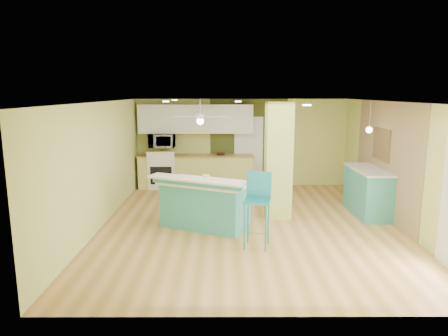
{
  "coord_description": "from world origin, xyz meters",
  "views": [
    {
      "loc": [
        -0.54,
        -7.92,
        2.69
      ],
      "look_at": [
        -0.52,
        0.4,
        1.1
      ],
      "focal_mm": 32.0,
      "sensor_mm": 36.0,
      "label": 1
    }
  ],
  "objects_px": {
    "canister": "(206,179)",
    "peninsula": "(205,203)",
    "side_counter": "(368,191)",
    "bar_stool": "(258,197)",
    "fruit_bowl": "(221,154)"
  },
  "relations": [
    {
      "from": "canister",
      "to": "peninsula",
      "type": "bearing_deg",
      "value": 115.71
    },
    {
      "from": "peninsula",
      "to": "side_counter",
      "type": "relative_size",
      "value": 1.35
    },
    {
      "from": "peninsula",
      "to": "canister",
      "type": "bearing_deg",
      "value": -39.87
    },
    {
      "from": "bar_stool",
      "to": "fruit_bowl",
      "type": "height_order",
      "value": "bar_stool"
    },
    {
      "from": "side_counter",
      "to": "canister",
      "type": "xyz_separation_m",
      "value": [
        -3.58,
        -0.91,
        0.49
      ]
    },
    {
      "from": "canister",
      "to": "fruit_bowl",
      "type": "bearing_deg",
      "value": 85.35
    },
    {
      "from": "peninsula",
      "to": "bar_stool",
      "type": "distance_m",
      "value": 1.46
    },
    {
      "from": "peninsula",
      "to": "bar_stool",
      "type": "height_order",
      "value": "bar_stool"
    },
    {
      "from": "bar_stool",
      "to": "fruit_bowl",
      "type": "distance_m",
      "value": 4.43
    },
    {
      "from": "bar_stool",
      "to": "fruit_bowl",
      "type": "xyz_separation_m",
      "value": [
        -0.67,
        4.38,
        0.09
      ]
    },
    {
      "from": "peninsula",
      "to": "bar_stool",
      "type": "relative_size",
      "value": 1.63
    },
    {
      "from": "peninsula",
      "to": "side_counter",
      "type": "height_order",
      "value": "peninsula"
    },
    {
      "from": "peninsula",
      "to": "canister",
      "type": "xyz_separation_m",
      "value": [
        0.02,
        -0.05,
        0.51
      ]
    },
    {
      "from": "bar_stool",
      "to": "canister",
      "type": "bearing_deg",
      "value": 147.71
    },
    {
      "from": "peninsula",
      "to": "side_counter",
      "type": "bearing_deg",
      "value": 37.98
    }
  ]
}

